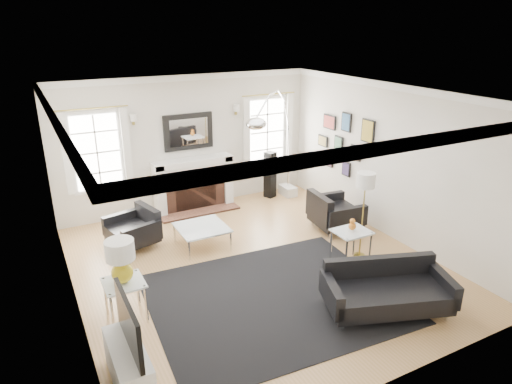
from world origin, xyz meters
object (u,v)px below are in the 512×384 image
arc_floor_lamp (274,146)px  sofa (386,290)px  fireplace (194,185)px  armchair_left (135,230)px  gourd_lamp (121,259)px  armchair_right (333,213)px  coffee_table (202,228)px

arc_floor_lamp → sofa: bearing=-96.1°
fireplace → armchair_left: bearing=-143.2°
gourd_lamp → arc_floor_lamp: (3.64, 2.36, 0.50)m
armchair_right → coffee_table: bearing=168.0°
sofa → armchair_left: size_ratio=1.87×
armchair_left → fireplace: bearing=36.8°
armchair_left → gourd_lamp: gourd_lamp is taller
sofa → armchair_left: bearing=126.0°
armchair_left → armchair_right: size_ratio=1.00×
gourd_lamp → arc_floor_lamp: 4.36m
fireplace → armchair_right: size_ratio=1.69×
armchair_left → gourd_lamp: 2.27m
fireplace → coffee_table: (-0.51, -1.73, -0.20)m
arc_floor_lamp → fireplace: bearing=148.0°
fireplace → coffee_table: fireplace is taller
sofa → arc_floor_lamp: arc_floor_lamp is taller
sofa → armchair_left: armchair_left is taller
fireplace → armchair_right: 3.00m
armchair_left → coffee_table: bearing=-28.3°
coffee_table → arc_floor_lamp: 2.37m
armchair_right → arc_floor_lamp: arc_floor_lamp is taller
armchair_right → sofa: bearing=-110.9°
fireplace → armchair_left: size_ratio=1.70×
gourd_lamp → armchair_left: bearing=72.8°
fireplace → gourd_lamp: size_ratio=2.81×
coffee_table → armchair_left: bearing=151.7°
fireplace → armchair_left: fireplace is taller
sofa → coffee_table: 3.36m
coffee_table → arc_floor_lamp: bearing=23.1°
armchair_left → armchair_right: (3.52, -1.09, 0.03)m
armchair_right → gourd_lamp: 4.32m
armchair_right → arc_floor_lamp: size_ratio=0.38×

